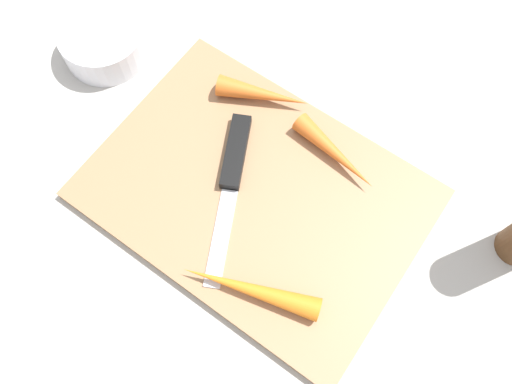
# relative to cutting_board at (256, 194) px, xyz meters

# --- Properties ---
(ground_plane) EXTENTS (1.40, 1.40, 0.00)m
(ground_plane) POSITION_rel_cutting_board_xyz_m (0.00, 0.00, -0.01)
(ground_plane) COLOR #ADA8A0
(cutting_board) EXTENTS (0.36, 0.26, 0.01)m
(cutting_board) POSITION_rel_cutting_board_xyz_m (0.00, 0.00, 0.00)
(cutting_board) COLOR #99704C
(cutting_board) RESTS_ON ground_plane
(knife) EXTENTS (0.11, 0.19, 0.01)m
(knife) POSITION_rel_cutting_board_xyz_m (-0.04, 0.01, 0.01)
(knife) COLOR #B7B7BC
(knife) RESTS_ON cutting_board
(carrot_medium) EXTENTS (0.12, 0.05, 0.02)m
(carrot_medium) POSITION_rel_cutting_board_xyz_m (0.05, 0.09, 0.02)
(carrot_medium) COLOR orange
(carrot_medium) RESTS_ON cutting_board
(carrot_longest) EXTENTS (0.14, 0.07, 0.02)m
(carrot_longest) POSITION_rel_cutting_board_xyz_m (0.06, -0.09, 0.02)
(carrot_longest) COLOR orange
(carrot_longest) RESTS_ON cutting_board
(carrot_shortest) EXTENTS (0.11, 0.06, 0.03)m
(carrot_shortest) POSITION_rel_cutting_board_xyz_m (-0.06, 0.10, 0.02)
(carrot_shortest) COLOR orange
(carrot_shortest) RESTS_ON cutting_board
(small_bowl) EXTENTS (0.10, 0.10, 0.04)m
(small_bowl) POSITION_rel_cutting_board_xyz_m (-0.27, 0.05, 0.01)
(small_bowl) COLOR silver
(small_bowl) RESTS_ON ground_plane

